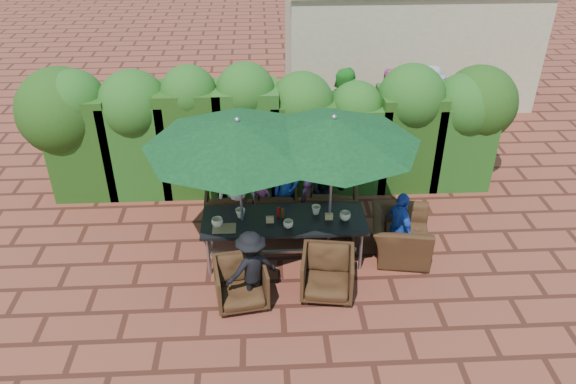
{
  "coord_description": "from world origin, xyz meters",
  "views": [
    {
      "loc": [
        -0.23,
        -7.12,
        5.61
      ],
      "look_at": [
        0.16,
        0.4,
        1.0
      ],
      "focal_mm": 35.0,
      "sensor_mm": 36.0,
      "label": 1
    }
  ],
  "objects_px": {
    "umbrella_left": "(238,133)",
    "chair_far_right": "(332,203)",
    "dining_table": "(284,223)",
    "chair_end_right": "(401,229)",
    "chair_far_left": "(227,205)",
    "chair_far_mid": "(276,204)",
    "chair_near_left": "(241,281)",
    "chair_near_right": "(327,272)",
    "umbrella_right": "(334,131)"
  },
  "relations": [
    {
      "from": "chair_far_mid",
      "to": "chair_end_right",
      "type": "distance_m",
      "value": 2.18
    },
    {
      "from": "dining_table",
      "to": "chair_end_right",
      "type": "bearing_deg",
      "value": 1.15
    },
    {
      "from": "umbrella_right",
      "to": "chair_near_right",
      "type": "distance_m",
      "value": 2.04
    },
    {
      "from": "chair_far_right",
      "to": "chair_end_right",
      "type": "distance_m",
      "value": 1.32
    },
    {
      "from": "umbrella_right",
      "to": "chair_near_left",
      "type": "distance_m",
      "value": 2.51
    },
    {
      "from": "umbrella_left",
      "to": "dining_table",
      "type": "bearing_deg",
      "value": -1.14
    },
    {
      "from": "umbrella_right",
      "to": "chair_end_right",
      "type": "relative_size",
      "value": 2.42
    },
    {
      "from": "chair_far_right",
      "to": "chair_near_left",
      "type": "relative_size",
      "value": 1.18
    },
    {
      "from": "umbrella_right",
      "to": "chair_far_mid",
      "type": "xyz_separation_m",
      "value": [
        -0.8,
        0.98,
        -1.84
      ]
    },
    {
      "from": "umbrella_right",
      "to": "chair_near_left",
      "type": "bearing_deg",
      "value": -143.52
    },
    {
      "from": "umbrella_right",
      "to": "umbrella_left",
      "type": "bearing_deg",
      "value": -179.15
    },
    {
      "from": "umbrella_right",
      "to": "chair_far_right",
      "type": "height_order",
      "value": "umbrella_right"
    },
    {
      "from": "umbrella_left",
      "to": "chair_near_left",
      "type": "bearing_deg",
      "value": -90.9
    },
    {
      "from": "dining_table",
      "to": "chair_far_mid",
      "type": "bearing_deg",
      "value": 94.9
    },
    {
      "from": "chair_far_mid",
      "to": "chair_end_right",
      "type": "bearing_deg",
      "value": 154.36
    },
    {
      "from": "chair_far_mid",
      "to": "chair_near_left",
      "type": "height_order",
      "value": "chair_far_mid"
    },
    {
      "from": "chair_near_right",
      "to": "chair_end_right",
      "type": "height_order",
      "value": "chair_end_right"
    },
    {
      "from": "umbrella_left",
      "to": "chair_near_left",
      "type": "distance_m",
      "value": 2.1
    },
    {
      "from": "dining_table",
      "to": "chair_near_right",
      "type": "relative_size",
      "value": 3.29
    },
    {
      "from": "chair_far_right",
      "to": "chair_end_right",
      "type": "bearing_deg",
      "value": 147.74
    },
    {
      "from": "dining_table",
      "to": "chair_far_right",
      "type": "relative_size",
      "value": 2.91
    },
    {
      "from": "chair_near_right",
      "to": "chair_end_right",
      "type": "relative_size",
      "value": 0.73
    },
    {
      "from": "dining_table",
      "to": "chair_far_mid",
      "type": "distance_m",
      "value": 1.07
    },
    {
      "from": "umbrella_left",
      "to": "chair_far_right",
      "type": "height_order",
      "value": "umbrella_left"
    },
    {
      "from": "dining_table",
      "to": "chair_near_right",
      "type": "bearing_deg",
      "value": -55.3
    },
    {
      "from": "chair_near_right",
      "to": "chair_near_left",
      "type": "bearing_deg",
      "value": -165.75
    },
    {
      "from": "chair_far_mid",
      "to": "chair_near_right",
      "type": "height_order",
      "value": "chair_near_right"
    },
    {
      "from": "umbrella_right",
      "to": "chair_far_right",
      "type": "xyz_separation_m",
      "value": [
        0.15,
        0.87,
        -1.78
      ]
    },
    {
      "from": "chair_near_left",
      "to": "chair_end_right",
      "type": "bearing_deg",
      "value": 12.96
    },
    {
      "from": "dining_table",
      "to": "chair_near_left",
      "type": "distance_m",
      "value": 1.22
    },
    {
      "from": "chair_far_left",
      "to": "chair_near_left",
      "type": "relative_size",
      "value": 0.99
    },
    {
      "from": "chair_near_left",
      "to": "chair_near_right",
      "type": "xyz_separation_m",
      "value": [
        1.25,
        0.13,
        0.01
      ]
    },
    {
      "from": "chair_near_left",
      "to": "chair_near_right",
      "type": "distance_m",
      "value": 1.26
    },
    {
      "from": "chair_far_left",
      "to": "chair_far_right",
      "type": "xyz_separation_m",
      "value": [
        1.81,
        -0.15,
        0.07
      ]
    },
    {
      "from": "chair_near_right",
      "to": "chair_far_right",
      "type": "bearing_deg",
      "value": 89.68
    },
    {
      "from": "dining_table",
      "to": "umbrella_right",
      "type": "bearing_deg",
      "value": 2.64
    },
    {
      "from": "chair_far_right",
      "to": "chair_end_right",
      "type": "xyz_separation_m",
      "value": [
        0.99,
        -0.86,
        0.03
      ]
    },
    {
      "from": "chair_near_left",
      "to": "chair_near_right",
      "type": "bearing_deg",
      "value": -3.3
    },
    {
      "from": "chair_near_left",
      "to": "chair_end_right",
      "type": "relative_size",
      "value": 0.7
    },
    {
      "from": "chair_far_left",
      "to": "chair_far_right",
      "type": "distance_m",
      "value": 1.82
    },
    {
      "from": "umbrella_left",
      "to": "chair_near_right",
      "type": "distance_m",
      "value": 2.37
    },
    {
      "from": "umbrella_right",
      "to": "chair_far_mid",
      "type": "bearing_deg",
      "value": 129.01
    },
    {
      "from": "chair_far_left",
      "to": "chair_far_mid",
      "type": "relative_size",
      "value": 0.99
    },
    {
      "from": "chair_far_right",
      "to": "chair_near_right",
      "type": "relative_size",
      "value": 1.13
    },
    {
      "from": "dining_table",
      "to": "chair_far_left",
      "type": "height_order",
      "value": "dining_table"
    },
    {
      "from": "dining_table",
      "to": "umbrella_right",
      "type": "xyz_separation_m",
      "value": [
        0.71,
        0.03,
        1.54
      ]
    },
    {
      "from": "umbrella_left",
      "to": "chair_near_right",
      "type": "relative_size",
      "value": 3.57
    },
    {
      "from": "chair_far_mid",
      "to": "chair_end_right",
      "type": "relative_size",
      "value": 0.7
    },
    {
      "from": "chair_far_left",
      "to": "chair_far_right",
      "type": "height_order",
      "value": "chair_far_right"
    },
    {
      "from": "umbrella_left",
      "to": "chair_far_mid",
      "type": "distance_m",
      "value": 2.17
    }
  ]
}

